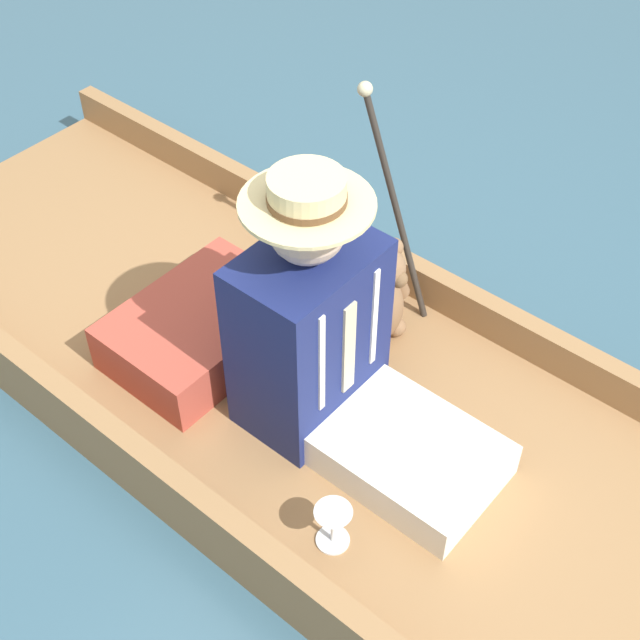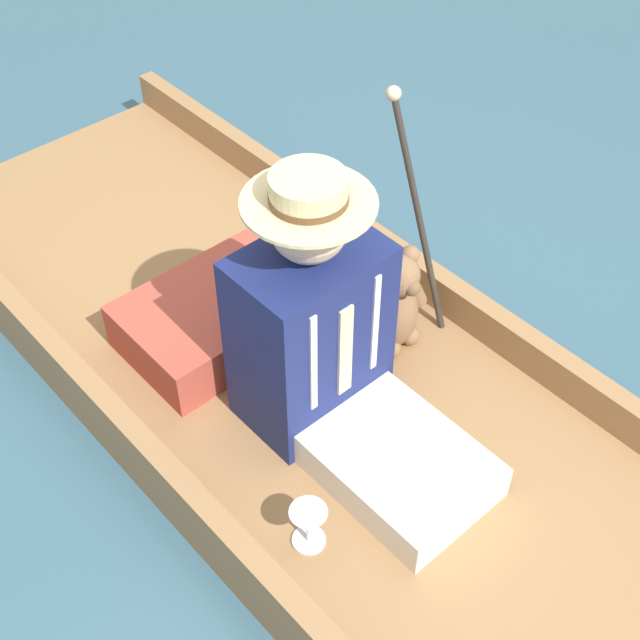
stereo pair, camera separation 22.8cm
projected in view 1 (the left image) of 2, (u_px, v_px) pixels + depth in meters
ground_plane at (324, 417)px, 2.64m from camera, size 16.00×16.00×0.00m
punt_boat at (325, 403)px, 2.60m from camera, size 1.11×3.37×0.22m
seat_cushion at (202, 328)px, 2.65m from camera, size 0.55×0.38×0.16m
seated_person at (330, 346)px, 2.32m from camera, size 0.39×0.74×0.78m
teddy_bear at (382, 297)px, 2.62m from camera, size 0.25×0.15×0.36m
wine_glass at (333, 519)px, 2.16m from camera, size 0.10×0.10×0.13m
walking_cane at (390, 185)px, 2.57m from camera, size 0.04×0.30×0.72m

